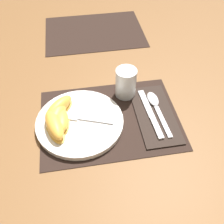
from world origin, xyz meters
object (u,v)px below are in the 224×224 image
at_px(plate, 80,122).
at_px(citrus_wedge_3, 54,125).
at_px(citrus_wedge_1, 56,114).
at_px(citrus_wedge_2, 61,121).
at_px(spoon, 155,105).
at_px(knife, 151,114).
at_px(fork, 81,118).
at_px(citrus_wedge_0, 59,108).
at_px(juice_glass, 126,84).

relative_size(plate, citrus_wedge_3, 2.03).
bearing_deg(citrus_wedge_1, citrus_wedge_2, -63.63).
xyz_separation_m(plate, citrus_wedge_2, (-0.05, -0.00, 0.02)).
bearing_deg(spoon, citrus_wedge_3, -170.10).
height_order(spoon, citrus_wedge_3, citrus_wedge_3).
xyz_separation_m(knife, fork, (-0.22, 0.01, 0.01)).
distance_m(fork, citrus_wedge_2, 0.06).
relative_size(citrus_wedge_0, citrus_wedge_1, 0.83).
xyz_separation_m(juice_glass, knife, (0.06, -0.11, -0.04)).
height_order(juice_glass, spoon, juice_glass).
bearing_deg(citrus_wedge_1, citrus_wedge_0, 71.01).
relative_size(spoon, citrus_wedge_3, 1.49).
relative_size(knife, fork, 1.21).
height_order(knife, citrus_wedge_1, citrus_wedge_1).
bearing_deg(citrus_wedge_3, fork, 20.92).
bearing_deg(knife, fork, 177.43).
xyz_separation_m(juice_glass, spoon, (0.08, -0.07, -0.04)).
height_order(juice_glass, citrus_wedge_0, juice_glass).
bearing_deg(citrus_wedge_3, spoon, 9.90).
bearing_deg(citrus_wedge_2, knife, 0.47).
bearing_deg(knife, juice_glass, 118.39).
bearing_deg(spoon, fork, -173.76).
bearing_deg(fork, plate, -117.60).
distance_m(plate, juice_glass, 0.20).
bearing_deg(fork, citrus_wedge_2, -168.13).
distance_m(plate, citrus_wedge_0, 0.08).
bearing_deg(citrus_wedge_0, fork, -32.38).
height_order(juice_glass, fork, juice_glass).
bearing_deg(citrus_wedge_0, knife, -9.91).
height_order(spoon, citrus_wedge_1, citrus_wedge_1).
relative_size(plate, citrus_wedge_2, 2.75).
distance_m(knife, spoon, 0.04).
relative_size(juice_glass, citrus_wedge_0, 0.92).
xyz_separation_m(juice_glass, citrus_wedge_0, (-0.22, -0.06, -0.01)).
xyz_separation_m(juice_glass, citrus_wedge_2, (-0.22, -0.11, -0.01)).
bearing_deg(citrus_wedge_1, spoon, 2.33).
height_order(plate, juice_glass, juice_glass).
xyz_separation_m(juice_glass, fork, (-0.16, -0.10, -0.03)).
bearing_deg(citrus_wedge_3, juice_glass, 28.70).
distance_m(citrus_wedge_0, citrus_wedge_1, 0.03).
distance_m(plate, citrus_wedge_2, 0.06).
xyz_separation_m(spoon, citrus_wedge_1, (-0.32, -0.01, 0.02)).
xyz_separation_m(plate, juice_glass, (0.16, 0.11, 0.04)).
relative_size(juice_glass, knife, 0.48).
xyz_separation_m(spoon, citrus_wedge_2, (-0.30, -0.04, 0.02)).
bearing_deg(fork, citrus_wedge_3, -159.08).
bearing_deg(fork, knife, -2.57).
height_order(juice_glass, citrus_wedge_3, juice_glass).
bearing_deg(spoon, juice_glass, 139.10).
bearing_deg(citrus_wedge_3, citrus_wedge_2, 42.06).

